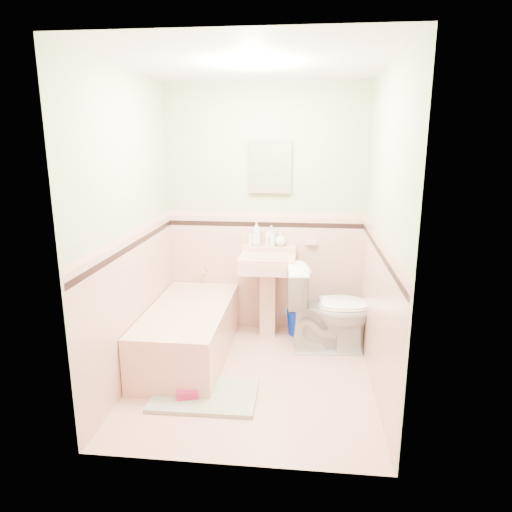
# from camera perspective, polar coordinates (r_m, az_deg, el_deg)

# --- Properties ---
(floor) EXTENTS (2.20, 2.20, 0.00)m
(floor) POSITION_cam_1_polar(r_m,az_deg,el_deg) (4.08, -0.39, -14.62)
(floor) COLOR #E0A792
(floor) RESTS_ON ground
(ceiling) EXTENTS (2.20, 2.20, 0.00)m
(ceiling) POSITION_cam_1_polar(r_m,az_deg,el_deg) (3.62, -0.46, 22.66)
(ceiling) COLOR white
(ceiling) RESTS_ON ground
(wall_back) EXTENTS (2.50, 0.00, 2.50)m
(wall_back) POSITION_cam_1_polar(r_m,az_deg,el_deg) (4.73, 1.12, 5.46)
(wall_back) COLOR beige
(wall_back) RESTS_ON ground
(wall_front) EXTENTS (2.50, 0.00, 2.50)m
(wall_front) POSITION_cam_1_polar(r_m,az_deg,el_deg) (2.59, -3.23, -1.93)
(wall_front) COLOR beige
(wall_front) RESTS_ON ground
(wall_left) EXTENTS (0.00, 2.50, 2.50)m
(wall_left) POSITION_cam_1_polar(r_m,az_deg,el_deg) (3.89, -15.24, 3.06)
(wall_left) COLOR beige
(wall_left) RESTS_ON ground
(wall_right) EXTENTS (0.00, 2.50, 2.50)m
(wall_right) POSITION_cam_1_polar(r_m,az_deg,el_deg) (3.67, 15.28, 2.41)
(wall_right) COLOR beige
(wall_right) RESTS_ON ground
(wainscot_back) EXTENTS (2.00, 0.00, 2.00)m
(wainscot_back) POSITION_cam_1_polar(r_m,az_deg,el_deg) (4.86, 1.07, -2.16)
(wainscot_back) COLOR #E2AC98
(wainscot_back) RESTS_ON ground
(wainscot_front) EXTENTS (2.00, 0.00, 2.00)m
(wainscot_front) POSITION_cam_1_polar(r_m,az_deg,el_deg) (2.85, -3.01, -14.52)
(wainscot_front) COLOR #E2AC98
(wainscot_front) RESTS_ON ground
(wainscot_left) EXTENTS (0.00, 2.20, 2.20)m
(wainscot_left) POSITION_cam_1_polar(r_m,az_deg,el_deg) (4.06, -14.48, -5.98)
(wainscot_left) COLOR #E2AC98
(wainscot_left) RESTS_ON ground
(wainscot_right) EXTENTS (0.00, 2.20, 2.20)m
(wainscot_right) POSITION_cam_1_polar(r_m,az_deg,el_deg) (3.85, 14.47, -7.09)
(wainscot_right) COLOR #E2AC98
(wainscot_right) RESTS_ON ground
(accent_back) EXTENTS (2.00, 0.00, 2.00)m
(accent_back) POSITION_cam_1_polar(r_m,az_deg,el_deg) (4.73, 1.09, 3.87)
(accent_back) COLOR black
(accent_back) RESTS_ON ground
(accent_front) EXTENTS (2.00, 0.00, 2.00)m
(accent_front) POSITION_cam_1_polar(r_m,az_deg,el_deg) (2.65, -3.13, -4.53)
(accent_front) COLOR black
(accent_front) RESTS_ON ground
(accent_left) EXTENTS (0.00, 2.20, 2.20)m
(accent_left) POSITION_cam_1_polar(r_m,az_deg,el_deg) (3.91, -14.87, 1.19)
(accent_left) COLOR black
(accent_left) RESTS_ON ground
(accent_right) EXTENTS (0.00, 2.20, 2.20)m
(accent_right) POSITION_cam_1_polar(r_m,az_deg,el_deg) (3.70, 14.88, 0.45)
(accent_right) COLOR black
(accent_right) RESTS_ON ground
(cap_back) EXTENTS (2.00, 0.00, 2.00)m
(cap_back) POSITION_cam_1_polar(r_m,az_deg,el_deg) (4.71, 1.10, 5.07)
(cap_back) COLOR #E0A294
(cap_back) RESTS_ON ground
(cap_front) EXTENTS (2.00, 0.00, 2.00)m
(cap_front) POSITION_cam_1_polar(r_m,az_deg,el_deg) (2.62, -3.16, -2.46)
(cap_front) COLOR #E0A294
(cap_front) RESTS_ON ground
(cap_left) EXTENTS (0.00, 2.20, 2.20)m
(cap_left) POSITION_cam_1_polar(r_m,az_deg,el_deg) (3.89, -14.96, 2.63)
(cap_left) COLOR #E0A294
(cap_left) RESTS_ON ground
(cap_right) EXTENTS (0.00, 2.20, 2.20)m
(cap_right) POSITION_cam_1_polar(r_m,az_deg,el_deg) (3.68, 14.98, 1.97)
(cap_right) COLOR #E0A294
(cap_right) RESTS_ON ground
(bathtub) EXTENTS (0.70, 1.50, 0.45)m
(bathtub) POSITION_cam_1_polar(r_m,az_deg,el_deg) (4.38, -8.21, -9.39)
(bathtub) COLOR #DBA08B
(bathtub) RESTS_ON floor
(tub_faucet) EXTENTS (0.04, 0.12, 0.04)m
(tub_faucet) POSITION_cam_1_polar(r_m,az_deg,el_deg) (4.91, -6.32, -1.71)
(tub_faucet) COLOR silver
(tub_faucet) RESTS_ON wall_back
(sink) EXTENTS (0.54, 0.48, 0.85)m
(sink) POSITION_cam_1_polar(r_m,az_deg,el_deg) (4.69, 1.42, -4.99)
(sink) COLOR #DBA08B
(sink) RESTS_ON floor
(sink_faucet) EXTENTS (0.02, 0.02, 0.10)m
(sink_faucet) POSITION_cam_1_polar(r_m,az_deg,el_deg) (4.68, 1.60, 1.63)
(sink_faucet) COLOR silver
(sink_faucet) RESTS_ON sink
(medicine_cabinet) EXTENTS (0.40, 0.04, 0.50)m
(medicine_cabinet) POSITION_cam_1_polar(r_m,az_deg,el_deg) (4.65, 1.74, 10.89)
(medicine_cabinet) COLOR white
(medicine_cabinet) RESTS_ON wall_back
(soap_dish) EXTENTS (0.11, 0.07, 0.04)m
(soap_dish) POSITION_cam_1_polar(r_m,az_deg,el_deg) (4.72, 6.75, 1.66)
(soap_dish) COLOR #DBA08B
(soap_dish) RESTS_ON wall_back
(soap_bottle_left) EXTENTS (0.13, 0.13, 0.25)m
(soap_bottle_left) POSITION_cam_1_polar(r_m,az_deg,el_deg) (4.71, 0.07, 2.83)
(soap_bottle_left) COLOR #B2B2B2
(soap_bottle_left) RESTS_ON sink
(soap_bottle_mid) EXTENTS (0.11, 0.11, 0.20)m
(soap_bottle_mid) POSITION_cam_1_polar(r_m,az_deg,el_deg) (4.70, 1.86, 2.49)
(soap_bottle_mid) COLOR #B2B2B2
(soap_bottle_mid) RESTS_ON sink
(soap_bottle_right) EXTENTS (0.13, 0.13, 0.14)m
(soap_bottle_right) POSITION_cam_1_polar(r_m,az_deg,el_deg) (4.70, 3.02, 2.10)
(soap_bottle_right) COLOR #B2B2B2
(soap_bottle_right) RESTS_ON sink
(tube) EXTENTS (0.04, 0.04, 0.12)m
(tube) POSITION_cam_1_polar(r_m,az_deg,el_deg) (4.73, -0.70, 2.07)
(tube) COLOR white
(tube) RESTS_ON sink
(toilet) EXTENTS (0.85, 0.52, 0.83)m
(toilet) POSITION_cam_1_polar(r_m,az_deg,el_deg) (4.46, 9.08, -6.36)
(toilet) COLOR white
(toilet) RESTS_ON floor
(bucket) EXTENTS (0.30, 0.30, 0.25)m
(bucket) POSITION_cam_1_polar(r_m,az_deg,el_deg) (4.86, 5.22, -8.13)
(bucket) COLOR #0221BE
(bucket) RESTS_ON floor
(bath_mat) EXTENTS (0.82, 0.55, 0.03)m
(bath_mat) POSITION_cam_1_polar(r_m,az_deg,el_deg) (3.83, -6.29, -16.57)
(bath_mat) COLOR gray
(bath_mat) RESTS_ON floor
(shoe) EXTENTS (0.17, 0.12, 0.06)m
(shoe) POSITION_cam_1_polar(r_m,az_deg,el_deg) (3.76, -8.43, -16.40)
(shoe) COLOR #BF1E59
(shoe) RESTS_ON bath_mat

